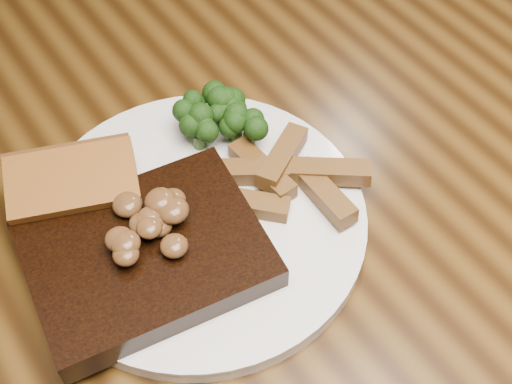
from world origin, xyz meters
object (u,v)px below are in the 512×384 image
Objects in this scene: chair_far at (26,29)px; garlic_bread at (78,197)px; potato_wedges at (282,176)px; steak at (147,256)px; dining_table at (263,249)px; plate at (200,221)px.

garlic_bread is at bearing 79.19° from chair_far.
potato_wedges is at bearing -5.75° from garlic_bread.
steak is at bearing 82.22° from chair_far.
dining_table is 5.54× the size of plate.
plate is at bearing 86.88° from chair_far.
chair_far is at bearing 91.80° from potato_wedges.
chair_far reaches higher than garlic_bread.
steak is 0.09m from garlic_bread.
dining_table is 0.12m from plate.
plate is 1.56× the size of steak.
plate is at bearing 172.02° from potato_wedges.
potato_wedges is at bearing -30.88° from dining_table.
garlic_bread is 1.11× the size of potato_wedges.
potato_wedges is at bearing 93.50° from chair_far.
chair_far is at bearing 90.72° from dining_table.
steak is at bearing -173.99° from dining_table.
steak is at bearing -56.00° from garlic_bread.
garlic_bread is (-0.14, 0.07, 0.12)m from dining_table.
garlic_bread is (-0.02, 0.09, -0.00)m from steak.
garlic_bread reaches higher than plate.
garlic_bread is at bearing 153.10° from dining_table.
garlic_bread is (-0.14, -0.61, 0.30)m from chair_far.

